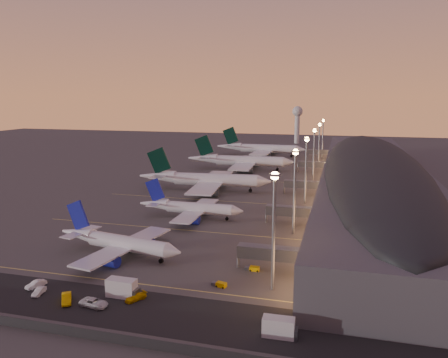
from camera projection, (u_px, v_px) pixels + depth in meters
ground at (182, 225)px, 141.52m from camera, size 700.00×700.00×0.00m
airliner_narrow_south at (118, 242)px, 113.96m from camera, size 38.00×34.33×13.59m
airliner_narrow_north at (191, 208)px, 149.28m from camera, size 37.09×32.99×13.30m
airliner_wide_near at (204, 180)px, 192.26m from camera, size 59.25×54.20×18.95m
airliner_wide_mid at (240, 161)px, 247.08m from camera, size 60.76×55.43×19.44m
airliner_wide_far at (261, 149)px, 303.86m from camera, size 62.27×56.50×19.98m
terminal_building at (371, 170)px, 192.59m from camera, size 56.35×255.00×17.46m
light_masts at (311, 151)px, 190.55m from camera, size 2.20×217.20×25.90m
radar_tower at (297, 118)px, 381.28m from camera, size 9.00×9.00×32.50m
service_lane at (84, 302)px, 88.44m from camera, size 260.00×16.00×0.01m
lane_markings at (216, 198)px, 179.43m from camera, size 90.00×180.36×0.00m
fence at (45, 327)px, 76.88m from camera, size 124.00×0.12×2.00m
baggage_tug_a at (220, 284)px, 95.68m from camera, size 3.58×2.12×1.00m
baggage_tug_b at (253, 269)px, 104.40m from camera, size 3.53×1.63×1.04m
catering_truck_a at (123, 289)px, 90.56m from camera, size 6.83×2.79×3.82m
catering_truck_b at (280, 328)px, 75.51m from camera, size 6.18×2.58×3.43m
service_van_a at (36, 284)px, 95.13m from camera, size 3.05×4.73×1.47m
service_van_b at (67, 298)px, 88.21m from camera, size 4.38×5.29×1.70m
service_van_c at (39, 291)px, 91.82m from camera, size 2.05×4.21×1.33m
service_van_d at (136, 297)px, 89.17m from camera, size 3.97×4.99×1.35m
service_van_e at (94, 303)px, 86.47m from camera, size 6.15×3.45×1.62m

